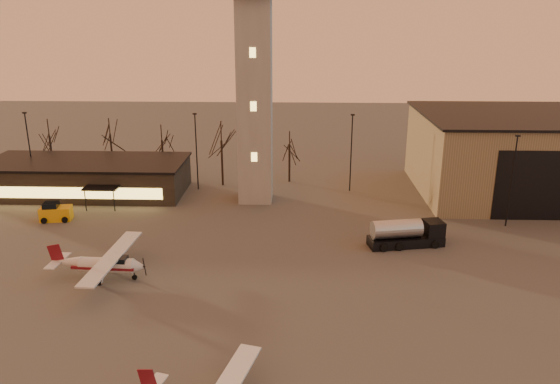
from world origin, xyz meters
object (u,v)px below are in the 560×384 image
control_tower (254,66)px  hangar (541,154)px  cessna_rear (109,268)px  service_cart (55,213)px  terminal (87,177)px  fuel_truck (406,235)px

control_tower → hangar: bearing=6.3°
cessna_rear → service_cart: bearing=130.6°
hangar → control_tower: bearing=-173.7°
service_cart → terminal: bearing=81.1°
hangar → service_cart: 59.33m
service_cart → control_tower: bearing=10.8°
fuel_truck → cessna_rear: bearing=-174.3°
cessna_rear → terminal: bearing=117.3°
control_tower → terminal: (-21.99, 1.98, -14.17)m
hangar → terminal: 58.11m
cessna_rear → service_cart: (-10.80, 13.97, -0.27)m
fuel_truck → service_cart: size_ratio=2.18×
hangar → cessna_rear: 53.97m
cessna_rear → fuel_truck: size_ratio=1.47×
hangar → cessna_rear: bearing=-151.2°
hangar → fuel_truck: (-19.98, -17.75, -4.06)m
fuel_truck → control_tower: bearing=128.3°
hangar → cessna_rear: hangar is taller
hangar → terminal: size_ratio=1.20×
hangar → terminal: bearing=-178.0°
control_tower → cessna_rear: size_ratio=2.87×
terminal → fuel_truck: terminal is taller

